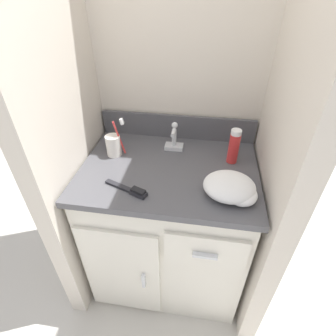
# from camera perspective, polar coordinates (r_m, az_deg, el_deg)

# --- Properties ---
(ground_plane) EXTENTS (6.00, 6.00, 0.00)m
(ground_plane) POSITION_cam_1_polar(r_m,az_deg,el_deg) (1.77, 0.16, -21.02)
(ground_plane) COLOR beige
(wall_back) EXTENTS (0.97, 0.08, 2.20)m
(wall_back) POSITION_cam_1_polar(r_m,az_deg,el_deg) (1.35, 2.58, 19.36)
(wall_back) COLOR beige
(wall_back) RESTS_ON ground_plane
(wall_left) EXTENTS (0.08, 0.66, 2.20)m
(wall_left) POSITION_cam_1_polar(r_m,az_deg,el_deg) (1.18, -22.52, 14.11)
(wall_left) COLOR beige
(wall_left) RESTS_ON ground_plane
(wall_right) EXTENTS (0.08, 0.66, 2.20)m
(wall_right) POSITION_cam_1_polar(r_m,az_deg,el_deg) (1.06, 25.32, 11.07)
(wall_right) COLOR beige
(wall_right) RESTS_ON ground_plane
(vanity) EXTENTS (0.79, 0.60, 0.79)m
(vanity) POSITION_cam_1_polar(r_m,az_deg,el_deg) (1.44, 0.11, -12.37)
(vanity) COLOR silver
(vanity) RESTS_ON ground_plane
(backsplash) EXTENTS (0.79, 0.02, 0.13)m
(backsplash) POSITION_cam_1_polar(r_m,az_deg,el_deg) (1.38, 2.01, 9.02)
(backsplash) COLOR #4C4C51
(backsplash) RESTS_ON vanity
(sink_faucet) EXTENTS (0.09, 0.09, 0.14)m
(sink_faucet) POSITION_cam_1_polar(r_m,az_deg,el_deg) (1.29, 1.34, 6.08)
(sink_faucet) COLOR silver
(sink_faucet) RESTS_ON vanity
(toothbrush_cup) EXTENTS (0.09, 0.07, 0.19)m
(toothbrush_cup) POSITION_cam_1_polar(r_m,az_deg,el_deg) (1.27, -11.73, 4.92)
(toothbrush_cup) COLOR white
(toothbrush_cup) RESTS_ON vanity
(shaving_cream_can) EXTENTS (0.05, 0.05, 0.16)m
(shaving_cream_can) POSITION_cam_1_polar(r_m,az_deg,el_deg) (1.21, 14.15, 4.57)
(shaving_cream_can) COLOR red
(shaving_cream_can) RESTS_ON vanity
(hairbrush) EXTENTS (0.19, 0.10, 0.03)m
(hairbrush) POSITION_cam_1_polar(r_m,az_deg,el_deg) (1.06, -8.00, -4.78)
(hairbrush) COLOR #232328
(hairbrush) RESTS_ON vanity
(hand_towel) EXTENTS (0.21, 0.19, 0.08)m
(hand_towel) POSITION_cam_1_polar(r_m,az_deg,el_deg) (1.05, 13.75, -4.25)
(hand_towel) COLOR white
(hand_towel) RESTS_ON vanity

